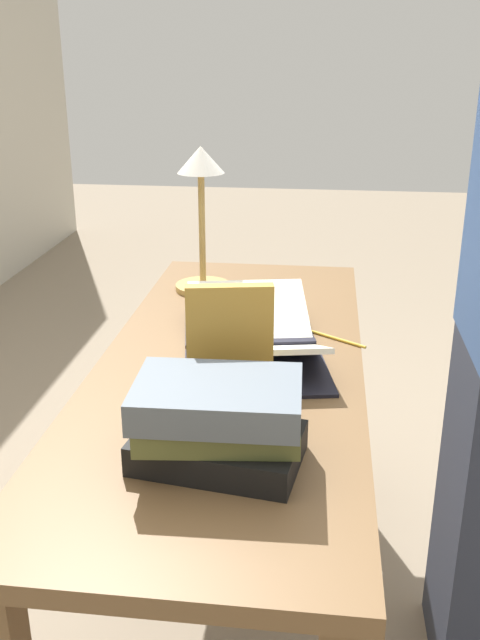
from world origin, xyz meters
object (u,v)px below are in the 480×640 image
at_px(reading_lamp, 201,196).
at_px(pencil, 337,339).
at_px(open_book, 252,338).
at_px(book_standing_upright, 230,350).
at_px(coffee_mug, 242,384).
at_px(book_stack_tall, 218,422).

relative_size(reading_lamp, pencil, 3.03).
bearing_deg(open_book, reading_lamp, 13.26).
xyz_separation_m(book_standing_upright, reading_lamp, (0.71, 0.17, 0.14)).
distance_m(book_standing_upright, coffee_mug, 0.08).
height_order(book_stack_tall, reading_lamp, reading_lamp).
distance_m(open_book, book_standing_upright, 0.32).
height_order(open_book, pencil, open_book).
relative_size(book_standing_upright, reading_lamp, 0.63).
bearing_deg(reading_lamp, pencil, -131.27).
xyz_separation_m(coffee_mug, pencil, (0.35, -0.19, -0.04)).
xyz_separation_m(book_standing_upright, pencil, (0.38, -0.21, -0.12)).
distance_m(book_standing_upright, reading_lamp, 0.75).
bearing_deg(reading_lamp, book_standing_upright, -166.26).
bearing_deg(book_standing_upright, pencil, -38.97).
height_order(book_standing_upright, pencil, book_standing_upright).
bearing_deg(book_stack_tall, book_standing_upright, 1.33).
bearing_deg(pencil, book_stack_tall, 160.02).
bearing_deg(pencil, book_standing_upright, 151.40).
height_order(book_stack_tall, book_standing_upright, book_standing_upright).
relative_size(open_book, coffee_mug, 4.85).
height_order(open_book, reading_lamp, reading_lamp).
relative_size(open_book, book_stack_tall, 1.90).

